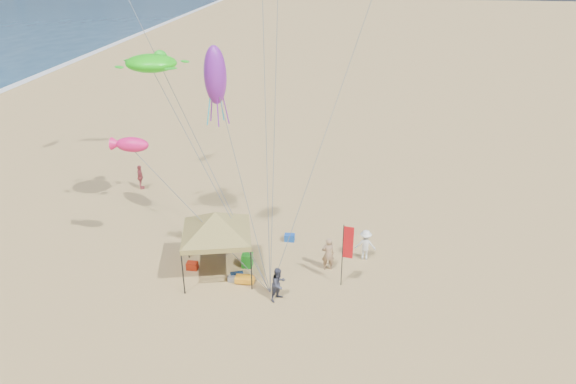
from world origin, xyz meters
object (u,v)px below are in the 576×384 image
(feather_flag, at_px, (347,246))
(person_far_a, at_px, (140,177))
(person_near_b, at_px, (279,284))
(chair_green, at_px, (247,260))
(beach_cart, at_px, (245,279))
(canopy_tent, at_px, (215,215))
(cooler_red, at_px, (192,266))
(person_near_a, at_px, (328,254))
(cooler_blue, at_px, (290,238))
(person_near_c, at_px, (365,245))
(chair_yellow, at_px, (193,244))

(feather_flag, relative_size, person_far_a, 1.97)
(person_near_b, bearing_deg, person_far_a, 80.73)
(chair_green, height_order, beach_cart, chair_green)
(canopy_tent, height_order, cooler_red, canopy_tent)
(feather_flag, bearing_deg, person_near_a, 124.15)
(beach_cart, bearing_deg, cooler_red, 163.91)
(feather_flag, relative_size, cooler_blue, 5.96)
(person_near_b, bearing_deg, canopy_tent, 97.30)
(canopy_tent, height_order, beach_cart, canopy_tent)
(canopy_tent, height_order, person_near_b, canopy_tent)
(cooler_red, relative_size, beach_cart, 0.60)
(cooler_red, bearing_deg, canopy_tent, -5.61)
(feather_flag, bearing_deg, cooler_red, 176.68)
(feather_flag, bearing_deg, chair_green, 168.03)
(cooler_blue, distance_m, chair_green, 3.27)
(cooler_blue, relative_size, chair_green, 0.77)
(person_near_a, xyz_separation_m, person_near_c, (1.81, 1.18, -0.06))
(chair_yellow, bearing_deg, person_far_a, 128.59)
(cooler_red, distance_m, person_near_c, 8.68)
(person_near_a, bearing_deg, feather_flag, 112.00)
(person_near_b, bearing_deg, person_near_a, -1.01)
(person_near_b, relative_size, person_near_c, 1.00)
(canopy_tent, relative_size, person_near_c, 3.73)
(cooler_blue, xyz_separation_m, person_near_c, (4.00, -1.29, 0.62))
(feather_flag, height_order, person_far_a, feather_flag)
(beach_cart, bearing_deg, person_near_c, 26.96)
(beach_cart, bearing_deg, cooler_blue, 68.85)
(chair_yellow, xyz_separation_m, person_near_c, (8.86, 0.29, 0.46))
(canopy_tent, height_order, person_near_a, canopy_tent)
(feather_flag, relative_size, person_near_c, 1.98)
(cooler_red, relative_size, cooler_blue, 1.00)
(person_near_b, bearing_deg, chair_yellow, 90.01)
(cooler_red, xyz_separation_m, chair_yellow, (-0.45, 1.75, 0.16))
(canopy_tent, xyz_separation_m, feather_flag, (6.10, -0.30, -1.05))
(feather_flag, relative_size, beach_cart, 3.58)
(feather_flag, xyz_separation_m, person_near_b, (-2.91, -1.43, -1.33))
(beach_cart, bearing_deg, person_near_a, 23.69)
(cooler_blue, relative_size, chair_yellow, 0.77)
(beach_cart, bearing_deg, person_near_b, -30.83)
(cooler_blue, bearing_deg, person_near_b, -88.18)
(cooler_blue, xyz_separation_m, beach_cart, (-1.60, -4.14, 0.01))
(chair_green, height_order, person_near_a, person_near_a)
(chair_green, xyz_separation_m, person_near_a, (3.96, 0.27, 0.52))
(cooler_red, xyz_separation_m, cooler_blue, (4.40, 3.34, 0.00))
(person_near_c, bearing_deg, person_near_b, 45.38)
(person_near_a, bearing_deg, person_near_c, -158.90)
(cooler_red, relative_size, person_near_b, 0.33)
(canopy_tent, xyz_separation_m, person_far_a, (-7.40, 8.86, -2.38))
(canopy_tent, distance_m, beach_cart, 3.38)
(feather_flag, height_order, person_near_b, feather_flag)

